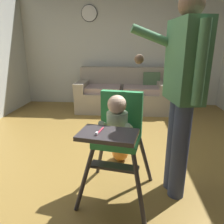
{
  "coord_description": "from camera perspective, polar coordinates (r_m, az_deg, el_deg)",
  "views": [
    {
      "loc": [
        0.18,
        -2.15,
        1.28
      ],
      "look_at": [
        0.05,
        -0.49,
        0.76
      ],
      "focal_mm": 33.86,
      "sensor_mm": 36.0,
      "label": 1
    }
  ],
  "objects": [
    {
      "name": "ground",
      "position": [
        2.54,
        -0.27,
        -14.33
      ],
      "size": [
        5.96,
        6.94,
        0.1
      ],
      "primitive_type": "cube",
      "color": "olive"
    },
    {
      "name": "wall_far",
      "position": [
        4.86,
        2.46,
        17.06
      ],
      "size": [
        5.16,
        0.06,
        2.53
      ],
      "primitive_type": "cube",
      "color": "beige",
      "rests_on": "ground"
    },
    {
      "name": "couch",
      "position": [
        4.44,
        2.81,
        4.91
      ],
      "size": [
        1.84,
        0.86,
        0.86
      ],
      "rotation": [
        0.0,
        0.0,
        -1.57
      ],
      "color": "gray",
      "rests_on": "ground"
    },
    {
      "name": "high_chair",
      "position": [
        1.74,
        1.54,
        -4.32
      ],
      "size": [
        0.7,
        0.8,
        0.93
      ],
      "rotation": [
        0.0,
        0.0,
        -1.75
      ],
      "color": "#373235",
      "rests_on": "ground"
    },
    {
      "name": "adult_standing",
      "position": [
        1.78,
        18.43,
        5.49
      ],
      "size": [
        0.57,
        0.5,
        1.66
      ],
      "rotation": [
        0.0,
        0.0,
        -2.98
      ],
      "color": "#384063",
      "rests_on": "ground"
    },
    {
      "name": "toy_ball",
      "position": [
        2.51,
        2.24,
        -10.89
      ],
      "size": [
        0.19,
        0.19,
        0.19
      ],
      "primitive_type": "sphere",
      "color": "orange",
      "rests_on": "ground"
    },
    {
      "name": "wall_clock",
      "position": [
        4.93,
        -6.16,
        24.98
      ],
      "size": [
        0.34,
        0.04,
        0.34
      ],
      "color": "white"
    }
  ]
}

